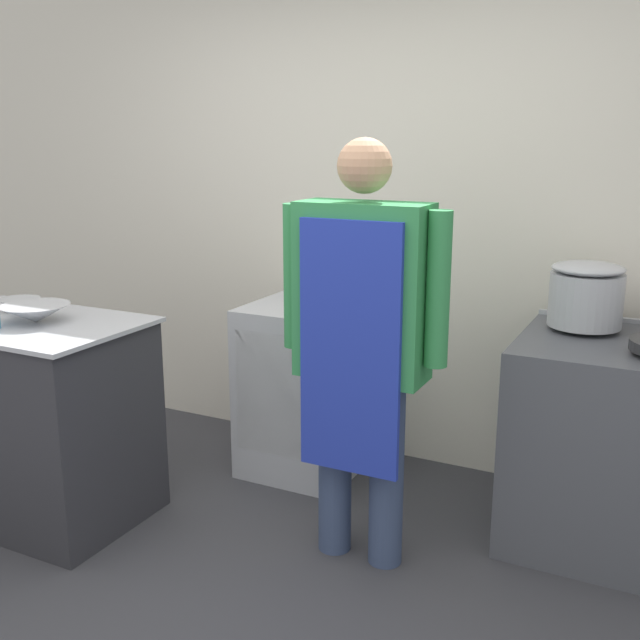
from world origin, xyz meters
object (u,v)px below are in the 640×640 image
(person_cook, at_px, (362,329))
(mixing_bowl, at_px, (36,314))
(fridge_unit, at_px, (308,386))
(stock_pot, at_px, (586,294))
(stove, at_px, (617,444))

(person_cook, height_order, mixing_bowl, person_cook)
(fridge_unit, height_order, person_cook, person_cook)
(fridge_unit, height_order, mixing_bowl, mixing_bowl)
(person_cook, distance_m, stock_pot, 1.05)
(fridge_unit, relative_size, mixing_bowl, 2.95)
(stove, distance_m, fridge_unit, 1.54)
(fridge_unit, bearing_deg, mixing_bowl, -129.25)
(mixing_bowl, relative_size, stock_pot, 0.96)
(stove, relative_size, mixing_bowl, 3.04)
(mixing_bowl, bearing_deg, fridge_unit, 50.75)
(stove, xyz_separation_m, stock_pot, (-0.19, 0.14, 0.61))
(person_cook, height_order, stock_pot, person_cook)
(stove, relative_size, person_cook, 0.53)
(person_cook, xyz_separation_m, stock_pot, (0.74, 0.75, 0.07))
(stove, relative_size, fridge_unit, 1.03)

